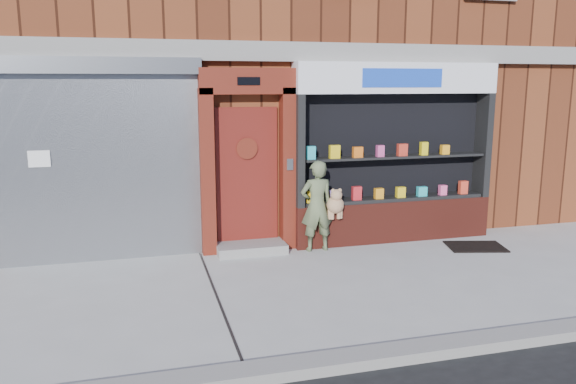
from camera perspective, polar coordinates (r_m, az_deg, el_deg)
name	(u,v)px	position (r m, az deg, el deg)	size (l,w,h in m)	color
ground	(331,284)	(7.70, 4.37, -9.34)	(80.00, 80.00, 0.00)	#9E9E99
curb	(404,353)	(5.86, 11.70, -15.74)	(60.00, 0.30, 0.12)	gray
building	(243,22)	(13.08, -4.57, 16.85)	(12.00, 8.16, 8.00)	#522312
shutter_bay	(97,149)	(8.78, -18.80, 4.20)	(3.10, 0.30, 3.04)	gray
red_door_bay	(248,161)	(8.89, -4.09, 3.15)	(1.52, 0.58, 2.90)	#5E1B10
pharmacy_bay	(394,161)	(9.66, 10.68, 3.10)	(3.50, 0.41, 3.00)	maroon
woman	(319,206)	(8.99, 3.14, -1.41)	(0.72, 0.36, 1.47)	#5A6643
doormat	(476,247)	(9.82, 18.52, -5.28)	(0.91, 0.64, 0.02)	black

